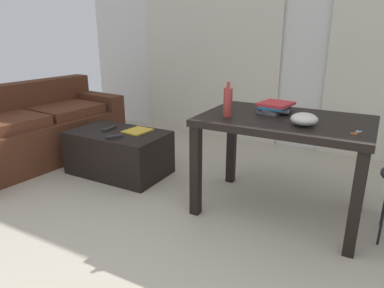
{
  "coord_description": "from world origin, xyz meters",
  "views": [
    {
      "loc": [
        0.83,
        -0.75,
        1.35
      ],
      "look_at": [
        -0.54,
        1.76,
        0.41
      ],
      "focal_mm": 32.69,
      "sensor_mm": 36.0,
      "label": 1
    }
  ],
  "objects_px": {
    "coffee_table": "(119,153)",
    "tv_remote_secondary": "(109,129)",
    "bowl": "(304,119)",
    "couch": "(35,130)",
    "scissors": "(355,133)",
    "tv_remote_primary": "(114,137)",
    "craft_table": "(284,132)",
    "book_stack": "(275,107)",
    "magazine": "(137,131)",
    "bottle_near": "(228,102)"
  },
  "relations": [
    {
      "from": "craft_table",
      "to": "magazine",
      "type": "bearing_deg",
      "value": 175.66
    },
    {
      "from": "coffee_table",
      "to": "bottle_near",
      "type": "xyz_separation_m",
      "value": [
        1.19,
        -0.16,
        0.65
      ]
    },
    {
      "from": "bottle_near",
      "to": "couch",
      "type": "bearing_deg",
      "value": 178.73
    },
    {
      "from": "bottle_near",
      "to": "book_stack",
      "type": "xyz_separation_m",
      "value": [
        0.26,
        0.31,
        -0.07
      ]
    },
    {
      "from": "couch",
      "to": "coffee_table",
      "type": "xyz_separation_m",
      "value": [
        1.05,
        0.11,
        -0.11
      ]
    },
    {
      "from": "couch",
      "to": "tv_remote_secondary",
      "type": "xyz_separation_m",
      "value": [
        0.92,
        0.14,
        0.11
      ]
    },
    {
      "from": "book_stack",
      "to": "magazine",
      "type": "relative_size",
      "value": 1.26
    },
    {
      "from": "craft_table",
      "to": "magazine",
      "type": "xyz_separation_m",
      "value": [
        -1.42,
        0.11,
        -0.21
      ]
    },
    {
      "from": "tv_remote_primary",
      "to": "magazine",
      "type": "bearing_deg",
      "value": 110.82
    },
    {
      "from": "bottle_near",
      "to": "book_stack",
      "type": "distance_m",
      "value": 0.41
    },
    {
      "from": "couch",
      "to": "book_stack",
      "type": "bearing_deg",
      "value": 5.95
    },
    {
      "from": "book_stack",
      "to": "scissors",
      "type": "relative_size",
      "value": 3.03
    },
    {
      "from": "tv_remote_secondary",
      "to": "bowl",
      "type": "bearing_deg",
      "value": -7.15
    },
    {
      "from": "bottle_near",
      "to": "tv_remote_secondary",
      "type": "relative_size",
      "value": 1.48
    },
    {
      "from": "coffee_table",
      "to": "magazine",
      "type": "height_order",
      "value": "magazine"
    },
    {
      "from": "tv_remote_primary",
      "to": "magazine",
      "type": "relative_size",
      "value": 0.62
    },
    {
      "from": "coffee_table",
      "to": "bowl",
      "type": "distance_m",
      "value": 1.84
    },
    {
      "from": "couch",
      "to": "scissors",
      "type": "bearing_deg",
      "value": -1.5
    },
    {
      "from": "coffee_table",
      "to": "book_stack",
      "type": "height_order",
      "value": "book_stack"
    },
    {
      "from": "couch",
      "to": "bowl",
      "type": "bearing_deg",
      "value": -0.86
    },
    {
      "from": "coffee_table",
      "to": "bottle_near",
      "type": "distance_m",
      "value": 1.37
    },
    {
      "from": "tv_remote_secondary",
      "to": "magazine",
      "type": "relative_size",
      "value": 0.7
    },
    {
      "from": "bottle_near",
      "to": "bowl",
      "type": "relative_size",
      "value": 1.42
    },
    {
      "from": "bottle_near",
      "to": "scissors",
      "type": "relative_size",
      "value": 2.48
    },
    {
      "from": "scissors",
      "to": "tv_remote_primary",
      "type": "height_order",
      "value": "scissors"
    },
    {
      "from": "coffee_table",
      "to": "tv_remote_secondary",
      "type": "bearing_deg",
      "value": 168.23
    },
    {
      "from": "bowl",
      "to": "couch",
      "type": "bearing_deg",
      "value": 179.14
    },
    {
      "from": "tv_remote_secondary",
      "to": "tv_remote_primary",
      "type": "bearing_deg",
      "value": -41.38
    },
    {
      "from": "tv_remote_secondary",
      "to": "magazine",
      "type": "xyz_separation_m",
      "value": [
        0.28,
        0.08,
        -0.0
      ]
    },
    {
      "from": "coffee_table",
      "to": "tv_remote_secondary",
      "type": "height_order",
      "value": "tv_remote_secondary"
    },
    {
      "from": "couch",
      "to": "craft_table",
      "type": "height_order",
      "value": "couch"
    },
    {
      "from": "tv_remote_secondary",
      "to": "scissors",
      "type": "bearing_deg",
      "value": -7.37
    },
    {
      "from": "coffee_table",
      "to": "tv_remote_primary",
      "type": "distance_m",
      "value": 0.29
    },
    {
      "from": "coffee_table",
      "to": "scissors",
      "type": "distance_m",
      "value": 2.13
    },
    {
      "from": "coffee_table",
      "to": "magazine",
      "type": "relative_size",
      "value": 3.82
    },
    {
      "from": "bottle_near",
      "to": "tv_remote_secondary",
      "type": "distance_m",
      "value": 1.4
    },
    {
      "from": "scissors",
      "to": "tv_remote_primary",
      "type": "bearing_deg",
      "value": 179.01
    },
    {
      "from": "coffee_table",
      "to": "tv_remote_secondary",
      "type": "relative_size",
      "value": 5.47
    },
    {
      "from": "book_stack",
      "to": "scissors",
      "type": "height_order",
      "value": "book_stack"
    },
    {
      "from": "bowl",
      "to": "tv_remote_primary",
      "type": "distance_m",
      "value": 1.68
    },
    {
      "from": "book_stack",
      "to": "bowl",
      "type": "bearing_deg",
      "value": -47.48
    },
    {
      "from": "couch",
      "to": "scissors",
      "type": "distance_m",
      "value": 3.13
    },
    {
      "from": "scissors",
      "to": "coffee_table",
      "type": "bearing_deg",
      "value": 174.59
    },
    {
      "from": "couch",
      "to": "craft_table",
      "type": "xyz_separation_m",
      "value": [
        2.63,
        0.11,
        0.32
      ]
    },
    {
      "from": "book_stack",
      "to": "tv_remote_primary",
      "type": "relative_size",
      "value": 2.03
    },
    {
      "from": "couch",
      "to": "coffee_table",
      "type": "distance_m",
      "value": 1.06
    },
    {
      "from": "scissors",
      "to": "tv_remote_primary",
      "type": "xyz_separation_m",
      "value": [
        -1.95,
        0.03,
        -0.32
      ]
    },
    {
      "from": "coffee_table",
      "to": "scissors",
      "type": "height_order",
      "value": "scissors"
    },
    {
      "from": "bowl",
      "to": "book_stack",
      "type": "bearing_deg",
      "value": 132.52
    },
    {
      "from": "couch",
      "to": "tv_remote_secondary",
      "type": "height_order",
      "value": "couch"
    }
  ]
}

